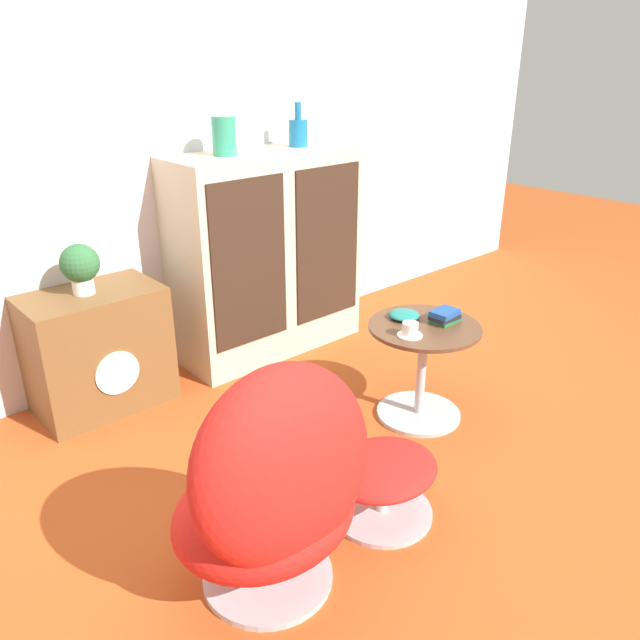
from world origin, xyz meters
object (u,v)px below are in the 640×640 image
potted_plant (80,266)px  bowl (404,315)px  egg_chair (275,491)px  teacup (410,330)px  book_stack (445,316)px  sideboard (267,254)px  vase_inner_left (298,131)px  vase_leftmost (224,136)px  tv_console (98,350)px  coffee_table (422,364)px  ottoman (383,476)px

potted_plant → bowl: bearing=-42.5°
egg_chair → teacup: 1.12m
potted_plant → book_stack: potted_plant is taller
sideboard → vase_inner_left: 0.71m
vase_leftmost → potted_plant: bearing=178.8°
vase_leftmost → bowl: (0.30, -1.01, -0.76)m
tv_console → book_stack: (1.21, -1.18, 0.22)m
egg_chair → bowl: bearing=23.4°
vase_leftmost → bowl: vase_leftmost is taller
coffee_table → egg_chair: bearing=-161.8°
tv_console → ottoman: (0.45, -1.51, -0.13)m
tv_console → book_stack: bearing=-44.4°
teacup → book_stack: (0.24, -0.01, 0.00)m
sideboard → vase_leftmost: 0.72m
sideboard → tv_console: bearing=178.9°
egg_chair → book_stack: size_ratio=6.07×
egg_chair → vase_leftmost: bearing=59.8°
sideboard → teacup: bearing=-93.8°
ottoman → vase_leftmost: vase_leftmost is taller
egg_chair → ottoman: bearing=2.5°
sideboard → vase_inner_left: (0.25, 0.00, 0.67)m
vase_inner_left → teacup: vase_inner_left is taller
coffee_table → tv_console: bearing=134.1°
vase_leftmost → book_stack: bearing=-70.8°
vase_inner_left → bowl: vase_inner_left is taller
egg_chair → bowl: 1.29m
coffee_table → bowl: bearing=94.6°
sideboard → egg_chair: bearing=-126.6°
vase_leftmost → ottoman: bearing=-103.4°
sideboard → potted_plant: (-1.06, 0.02, 0.16)m
potted_plant → teacup: (0.99, -1.18, -0.23)m
sideboard → bowl: size_ratio=8.02×
sideboard → coffee_table: sideboard is taller
vase_inner_left → potted_plant: size_ratio=0.99×
egg_chair → bowl: egg_chair is taller
ottoman → sideboard: bearing=68.2°
book_stack → ottoman: bearing=-156.5°
egg_chair → ottoman: (0.53, 0.02, -0.23)m
tv_console → vase_inner_left: bearing=-0.7°
coffee_table → ottoman: bearing=-150.9°
vase_inner_left → bowl: (-0.20, -1.01, -0.74)m
vase_leftmost → sideboard: bearing=-0.9°
sideboard → ottoman: 1.66m
potted_plant → bowl: (1.12, -1.03, -0.24)m
teacup → potted_plant: bearing=130.0°
sideboard → teacup: 1.16m
egg_chair → ottoman: 0.58m
sideboard → egg_chair: sideboard is taller
egg_chair → coffee_table: size_ratio=1.64×
sideboard → coffee_table: bearing=-86.6°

